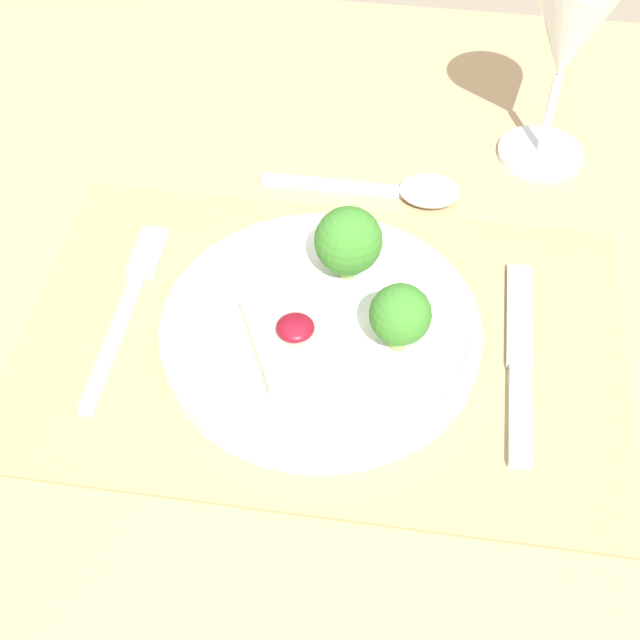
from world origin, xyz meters
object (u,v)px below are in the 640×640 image
object	(u,v)px
dinner_plate	(324,321)
knife	(520,371)
spoon	(411,190)
wine_glass_near	(567,37)
fork	(130,299)

from	to	relation	value
dinner_plate	knife	size ratio (longest dim) A/B	1.27
dinner_plate	knife	distance (m)	0.15
dinner_plate	spoon	xyz separation A→B (m)	(0.05, 0.18, -0.01)
knife	wine_glass_near	xyz separation A→B (m)	(0.02, 0.27, 0.12)
dinner_plate	fork	xyz separation A→B (m)	(-0.16, 0.01, -0.01)
dinner_plate	fork	bearing A→B (deg)	175.55
fork	dinner_plate	bearing A→B (deg)	-5.84
fork	spoon	bearing A→B (deg)	36.60
spoon	wine_glass_near	size ratio (longest dim) A/B	1.00
dinner_plate	spoon	size ratio (longest dim) A/B	1.37
knife	spoon	distance (m)	0.22
spoon	knife	bearing A→B (deg)	-61.07
knife	fork	bearing A→B (deg)	177.56
knife	dinner_plate	bearing A→B (deg)	176.66
wine_glass_near	knife	bearing A→B (deg)	-94.35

